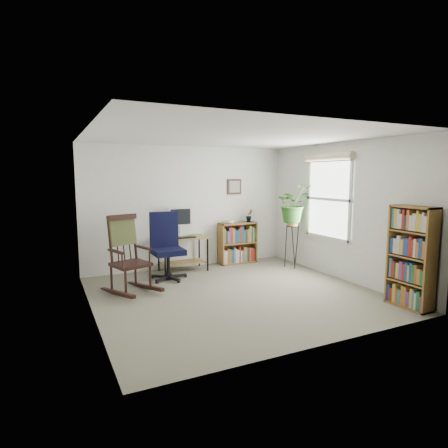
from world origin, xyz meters
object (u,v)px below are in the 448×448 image
desk (183,254)px  rocking_chair (130,254)px  office_chair (168,246)px  low_bookshelf (238,243)px  tall_bookshelf (411,257)px

desk → rocking_chair: size_ratio=0.74×
rocking_chair → office_chair: bearing=13.3°
low_bookshelf → tall_bookshelf: 3.53m
desk → tall_bookshelf: size_ratio=0.65×
rocking_chair → low_bookshelf: bearing=5.3°
office_chair → rocking_chair: size_ratio=0.97×
desk → office_chair: bearing=-133.3°
rocking_chair → tall_bookshelf: (3.36, -2.36, 0.09)m
office_chair → tall_bookshelf: (2.61, -2.81, 0.11)m
office_chair → tall_bookshelf: 3.84m
low_bookshelf → rocking_chair: bearing=-157.0°
rocking_chair → tall_bookshelf: bearing=-52.8°
office_chair → low_bookshelf: 1.80m
office_chair → low_bookshelf: (1.69, 0.59, -0.18)m
desk → low_bookshelf: size_ratio=1.07×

